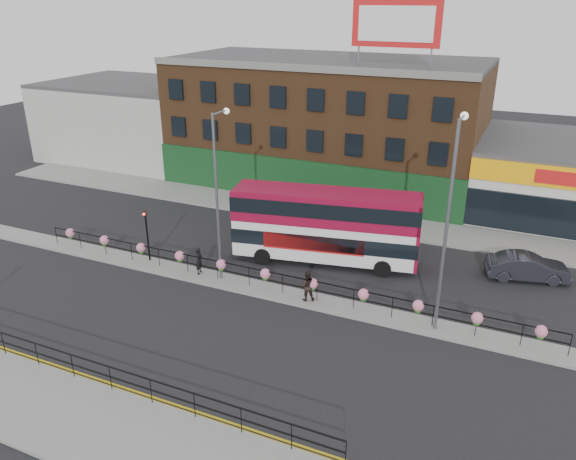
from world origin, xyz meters
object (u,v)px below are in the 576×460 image
at_px(car, 527,267).
at_px(lamp_column_east, 449,210).
at_px(double_decker_bus, 326,219).
at_px(pedestrian_b, 307,286).
at_px(lamp_column_west, 218,183).
at_px(pedestrian_a, 199,261).

bearing_deg(car, lamp_column_east, 138.23).
xyz_separation_m(double_decker_bus, lamp_column_east, (7.53, -4.81, 3.42)).
relative_size(car, lamp_column_east, 0.47).
xyz_separation_m(double_decker_bus, car, (11.26, 2.50, -1.99)).
bearing_deg(pedestrian_b, lamp_column_east, 153.03).
relative_size(pedestrian_b, lamp_column_east, 0.17).
bearing_deg(lamp_column_east, double_decker_bus, 147.42).
xyz_separation_m(car, pedestrian_b, (-10.40, -7.56, 0.25)).
distance_m(lamp_column_west, lamp_column_east, 12.09).
height_order(double_decker_bus, pedestrian_b, double_decker_bus).
xyz_separation_m(double_decker_bus, pedestrian_a, (-5.94, -4.73, -1.78)).
distance_m(pedestrian_a, pedestrian_b, 6.80).
bearing_deg(pedestrian_a, pedestrian_b, -103.96).
height_order(double_decker_bus, pedestrian_a, double_decker_bus).
xyz_separation_m(double_decker_bus, pedestrian_b, (0.85, -5.05, -1.74)).
distance_m(double_decker_bus, car, 11.70).
relative_size(pedestrian_a, pedestrian_b, 0.95).
bearing_deg(pedestrian_b, lamp_column_west, -35.03).
height_order(car, pedestrian_a, pedestrian_a).
height_order(lamp_column_west, lamp_column_east, lamp_column_east).
bearing_deg(lamp_column_west, double_decker_bus, 44.61).
bearing_deg(car, lamp_column_west, 99.11).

